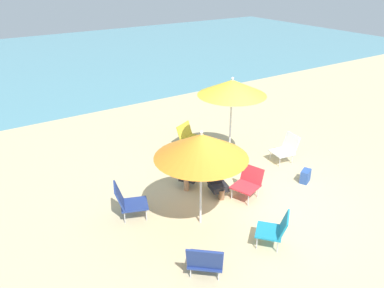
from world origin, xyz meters
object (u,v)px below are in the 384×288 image
at_px(umbrella_orange, 201,146).
at_px(beach_chair_b, 248,182).
at_px(person_a, 216,174).
at_px(beach_chair_d, 189,135).
at_px(beach_chair_f, 286,148).
at_px(beach_chair_a, 205,260).
at_px(umbrella_yellow, 232,88).
at_px(beach_chair_c, 127,201).
at_px(beach_chair_e, 275,229).
at_px(person_b, 192,163).
at_px(beach_bag, 305,176).

distance_m(umbrella_orange, beach_chair_b, 1.81).
xyz_separation_m(beach_chair_b, person_a, (-0.45, 0.49, 0.10)).
relative_size(beach_chair_d, person_a, 0.83).
height_order(umbrella_orange, beach_chair_f, umbrella_orange).
distance_m(beach_chair_b, beach_chair_d, 2.70).
height_order(beach_chair_a, beach_chair_f, beach_chair_f).
distance_m(umbrella_yellow, umbrella_orange, 2.42).
relative_size(beach_chair_b, beach_chair_c, 0.95).
distance_m(beach_chair_b, person_a, 0.67).
xyz_separation_m(umbrella_orange, beach_chair_e, (0.68, -1.21, -1.23)).
bearing_deg(person_b, beach_chair_d, -156.23).
xyz_separation_m(beach_chair_b, beach_bag, (1.43, -0.26, -0.19)).
bearing_deg(beach_chair_d, beach_chair_f, 11.24).
distance_m(beach_chair_d, beach_bag, 3.15).
height_order(beach_chair_a, person_a, person_a).
bearing_deg(beach_chair_c, umbrella_orange, -19.37).
bearing_deg(person_b, beach_chair_a, 25.87).
xyz_separation_m(beach_chair_d, beach_chair_e, (-0.95, -4.09, 0.03)).
bearing_deg(beach_chair_a, beach_chair_b, -14.61).
relative_size(beach_chair_b, beach_chair_e, 1.00).
height_order(beach_chair_b, beach_chair_c, beach_chair_c).
xyz_separation_m(beach_chair_a, beach_chair_e, (1.40, -0.05, 0.02)).
bearing_deg(umbrella_yellow, beach_chair_a, -134.06).
xyz_separation_m(umbrella_yellow, beach_bag, (0.87, -1.57, -1.75)).
height_order(beach_chair_a, beach_chair_e, beach_chair_a).
relative_size(beach_chair_d, beach_chair_e, 1.09).
xyz_separation_m(umbrella_yellow, beach_chair_d, (-0.23, 1.37, -1.59)).
bearing_deg(umbrella_orange, beach_chair_b, 8.85).
bearing_deg(beach_chair_b, person_a, -65.89).
bearing_deg(person_a, beach_chair_e, 7.84).
relative_size(umbrella_yellow, person_b, 2.17).
bearing_deg(beach_chair_c, beach_chair_b, 4.94).
bearing_deg(beach_chair_c, umbrella_yellow, 33.25).
distance_m(beach_chair_a, beach_chair_d, 4.68).
relative_size(beach_chair_a, beach_chair_e, 1.10).
bearing_deg(beach_bag, beach_chair_a, -162.35).
distance_m(beach_chair_e, person_a, 1.91).
bearing_deg(beach_chair_b, beach_chair_c, -34.53).
height_order(umbrella_yellow, beach_chair_d, umbrella_yellow).
bearing_deg(beach_chair_a, umbrella_yellow, -2.55).
height_order(beach_chair_d, beach_bag, beach_chair_d).
height_order(umbrella_yellow, beach_chair_f, umbrella_yellow).
height_order(beach_chair_b, person_b, person_b).
bearing_deg(umbrella_orange, beach_chair_a, -121.79).
bearing_deg(umbrella_yellow, person_b, -168.39).
distance_m(umbrella_yellow, beach_chair_e, 3.35).
xyz_separation_m(beach_chair_c, beach_chair_f, (4.14, 0.02, -0.02)).
height_order(person_b, beach_bag, person_b).
bearing_deg(beach_chair_f, beach_chair_b, 29.28).
bearing_deg(beach_chair_b, beach_bag, 151.12).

